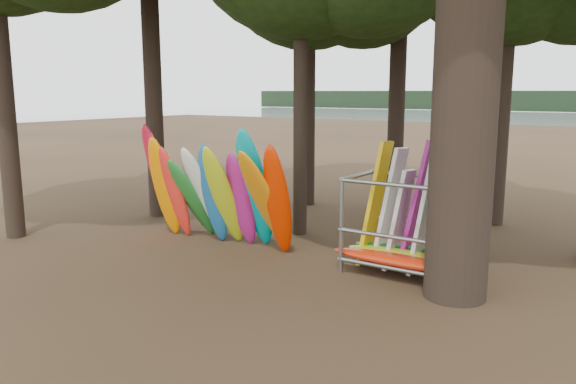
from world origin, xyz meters
The scene contains 3 objects.
ground centered at (0.00, 0.00, 0.00)m, with size 120.00×120.00×0.00m, color #47331E.
kayak_row centered at (-2.20, 0.75, 1.31)m, with size 4.65×1.90×3.15m.
storage_rack centered at (2.79, 1.25, 0.97)m, with size 3.07×1.60×2.90m.
Camera 1 is at (7.01, -9.73, 3.82)m, focal length 35.00 mm.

